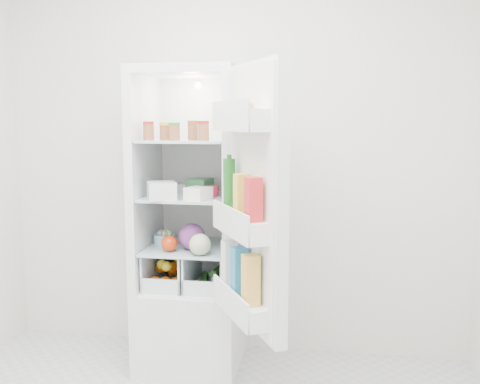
% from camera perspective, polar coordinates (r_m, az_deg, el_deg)
% --- Properties ---
extents(room_walls, '(3.02, 3.02, 2.61)m').
position_cam_1_polar(room_walls, '(1.97, -8.86, 10.16)').
color(room_walls, silver).
rests_on(room_walls, ground).
extents(refrigerator, '(0.60, 0.60, 1.80)m').
position_cam_1_polar(refrigerator, '(3.33, -5.01, -6.85)').
color(refrigerator, silver).
rests_on(refrigerator, ground).
extents(shelf_low, '(0.49, 0.53, 0.01)m').
position_cam_1_polar(shelf_low, '(3.25, -5.30, -5.85)').
color(shelf_low, '#AFC6CD').
rests_on(shelf_low, refrigerator).
extents(shelf_mid, '(0.49, 0.53, 0.02)m').
position_cam_1_polar(shelf_mid, '(3.19, -5.37, -0.43)').
color(shelf_mid, '#AFC6CD').
rests_on(shelf_mid, refrigerator).
extents(shelf_top, '(0.49, 0.53, 0.02)m').
position_cam_1_polar(shelf_top, '(3.16, -5.45, 5.50)').
color(shelf_top, '#AFC6CD').
rests_on(shelf_top, refrigerator).
extents(crisper_left, '(0.23, 0.46, 0.22)m').
position_cam_1_polar(crisper_left, '(3.32, -7.34, -7.92)').
color(crisper_left, silver).
rests_on(crisper_left, refrigerator).
extents(crisper_right, '(0.23, 0.46, 0.22)m').
position_cam_1_polar(crisper_right, '(3.25, -3.16, -8.17)').
color(crisper_right, silver).
rests_on(crisper_right, refrigerator).
extents(condiment_jars, '(0.38, 0.16, 0.08)m').
position_cam_1_polar(condiment_jars, '(3.06, -6.76, 6.34)').
color(condiment_jars, '#B21919').
rests_on(condiment_jars, shelf_top).
extents(squeeze_bottle, '(0.07, 0.07, 0.19)m').
position_cam_1_polar(squeeze_bottle, '(3.17, -1.56, 7.43)').
color(squeeze_bottle, white).
rests_on(squeeze_bottle, shelf_top).
extents(tub_white, '(0.20, 0.20, 0.10)m').
position_cam_1_polar(tub_white, '(3.03, -8.36, 0.15)').
color(tub_white, silver).
rests_on(tub_white, shelf_mid).
extents(tub_cream, '(0.16, 0.16, 0.07)m').
position_cam_1_polar(tub_cream, '(2.99, -4.48, -0.15)').
color(tub_cream, white).
rests_on(tub_cream, shelf_mid).
extents(tin_red, '(0.09, 0.09, 0.06)m').
position_cam_1_polar(tin_red, '(3.12, -3.12, 0.11)').
color(tin_red, red).
rests_on(tin_red, shelf_mid).
extents(foil_tray, '(0.19, 0.16, 0.04)m').
position_cam_1_polar(foil_tray, '(3.41, -7.18, 0.55)').
color(foil_tray, silver).
rests_on(foil_tray, shelf_mid).
extents(tub_green, '(0.14, 0.17, 0.09)m').
position_cam_1_polar(tub_green, '(3.24, -4.23, 0.65)').
color(tub_green, '#397F49').
rests_on(tub_green, shelf_mid).
extents(red_cabbage, '(0.15, 0.15, 0.15)m').
position_cam_1_polar(red_cabbage, '(3.14, -5.17, -4.75)').
color(red_cabbage, '#561F5A').
rests_on(red_cabbage, shelf_low).
extents(bell_pepper, '(0.09, 0.09, 0.09)m').
position_cam_1_polar(bell_pepper, '(3.11, -7.56, -5.48)').
color(bell_pepper, '#B92C0B').
rests_on(bell_pepper, shelf_low).
extents(mushroom_bowl, '(0.16, 0.16, 0.06)m').
position_cam_1_polar(mushroom_bowl, '(3.30, -8.02, -4.99)').
color(mushroom_bowl, '#99D3E5').
rests_on(mushroom_bowl, shelf_low).
extents(salad_bag, '(0.12, 0.12, 0.12)m').
position_cam_1_polar(salad_bag, '(3.01, -4.29, -5.61)').
color(salad_bag, '#AFC090').
rests_on(salad_bag, shelf_low).
extents(citrus_pile, '(0.20, 0.31, 0.16)m').
position_cam_1_polar(citrus_pile, '(3.29, -7.58, -8.45)').
color(citrus_pile, '#E05B0B').
rests_on(citrus_pile, refrigerator).
extents(veg_pile, '(0.16, 0.30, 0.10)m').
position_cam_1_polar(veg_pile, '(3.26, -3.08, -8.98)').
color(veg_pile, '#1E521B').
rests_on(veg_pile, refrigerator).
extents(fridge_door, '(0.42, 0.56, 1.30)m').
position_cam_1_polar(fridge_door, '(2.57, 1.23, -1.42)').
color(fridge_door, silver).
rests_on(fridge_door, refrigerator).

